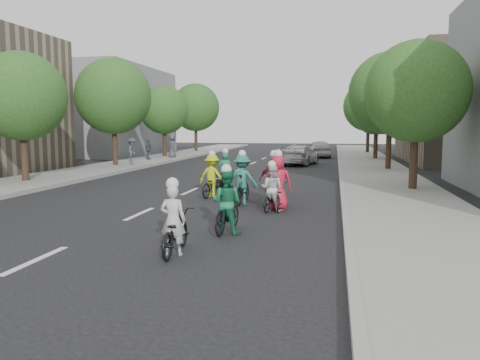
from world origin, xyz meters
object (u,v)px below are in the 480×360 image
(cyclist_1, at_px, (227,207))
(cyclist_4, at_px, (278,189))
(spectator_1, at_px, (148,149))
(spectator_2, at_px, (172,146))
(cyclist_6, at_px, (272,193))
(spectator_0, at_px, (132,151))
(follow_car_lead, at_px, (300,155))
(cyclist_2, at_px, (213,180))
(cyclist_5, at_px, (226,177))
(cyclist_7, at_px, (243,183))
(cyclist_8, at_px, (276,180))
(cyclist_3, at_px, (274,184))
(cyclist_0, at_px, (174,229))
(follow_car_trail, at_px, (320,149))

(cyclist_1, bearing_deg, cyclist_4, -96.16)
(spectator_1, bearing_deg, spectator_2, -16.45)
(cyclist_6, height_order, spectator_0, spectator_0)
(spectator_2, bearing_deg, follow_car_lead, -123.04)
(cyclist_1, bearing_deg, follow_car_lead, -83.24)
(cyclist_2, height_order, spectator_1, cyclist_2)
(cyclist_5, height_order, spectator_1, cyclist_5)
(cyclist_1, height_order, cyclist_6, cyclist_1)
(cyclist_4, xyz_separation_m, spectator_2, (-10.87, 20.63, 0.40))
(spectator_2, bearing_deg, cyclist_6, -169.33)
(cyclist_4, xyz_separation_m, spectator_1, (-11.97, 18.35, 0.23))
(cyclist_4, relative_size, cyclist_7, 1.03)
(cyclist_8, xyz_separation_m, spectator_2, (-10.39, 17.37, 0.50))
(cyclist_3, relative_size, cyclist_8, 1.09)
(cyclist_8, height_order, follow_car_lead, cyclist_8)
(cyclist_0, height_order, follow_car_lead, cyclist_0)
(cyclist_2, height_order, cyclist_4, cyclist_4)
(cyclist_2, height_order, cyclist_7, cyclist_7)
(cyclist_4, bearing_deg, cyclist_0, 70.13)
(follow_car_trail, relative_size, spectator_1, 2.87)
(cyclist_7, height_order, follow_car_trail, cyclist_7)
(cyclist_5, relative_size, spectator_1, 1.17)
(spectator_2, bearing_deg, cyclist_2, -172.63)
(cyclist_5, height_order, spectator_0, spectator_0)
(cyclist_4, bearing_deg, cyclist_6, 52.50)
(cyclist_6, bearing_deg, cyclist_2, -32.24)
(cyclist_1, distance_m, cyclist_4, 3.60)
(cyclist_6, distance_m, follow_car_lead, 17.83)
(cyclist_7, bearing_deg, cyclist_8, -105.88)
(cyclist_2, relative_size, cyclist_7, 0.97)
(cyclist_3, height_order, cyclist_6, cyclist_3)
(cyclist_3, distance_m, cyclist_4, 1.00)
(cyclist_3, bearing_deg, cyclist_7, 12.20)
(cyclist_0, xyz_separation_m, follow_car_trail, (1.92, 31.40, 0.21))
(cyclist_1, xyz_separation_m, cyclist_2, (-1.86, 5.67, -0.01))
(spectator_0, bearing_deg, spectator_1, -0.72)
(follow_car_trail, relative_size, spectator_2, 2.35)
(cyclist_5, bearing_deg, cyclist_4, 133.40)
(cyclist_1, xyz_separation_m, spectator_1, (-11.12, 21.85, 0.26))
(spectator_0, height_order, spectator_1, spectator_0)
(follow_car_lead, bearing_deg, cyclist_6, 101.73)
(cyclist_1, relative_size, cyclist_5, 0.97)
(cyclist_7, bearing_deg, cyclist_1, 98.39)
(cyclist_5, relative_size, cyclist_6, 1.11)
(cyclist_3, relative_size, spectator_1, 1.22)
(cyclist_8, bearing_deg, spectator_2, -67.62)
(cyclist_3, bearing_deg, cyclist_2, -24.40)
(spectator_0, distance_m, spectator_1, 4.54)
(cyclist_0, height_order, cyclist_3, cyclist_3)
(cyclist_1, height_order, follow_car_lead, cyclist_1)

